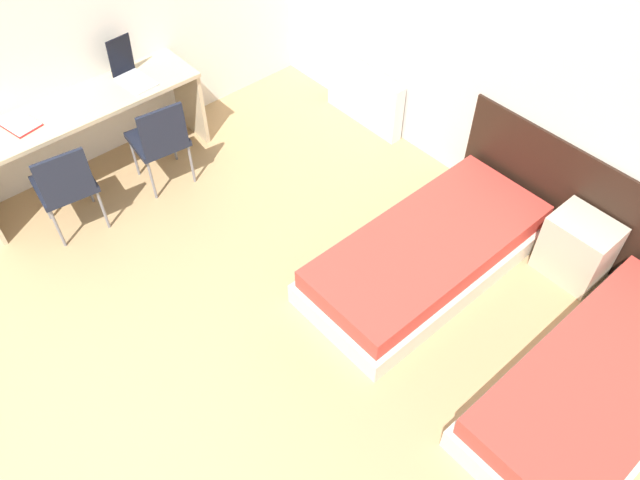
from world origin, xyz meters
name	(u,v)px	position (x,y,z in m)	size (l,w,h in m)	color
ground_plane	(48,477)	(0.00, 0.00, 0.00)	(20.00, 20.00, 0.00)	tan
wall_back	(506,46)	(0.00, 4.06, 1.35)	(6.11, 0.05, 2.70)	silver
wall_left	(90,8)	(-2.58, 2.02, 1.35)	(0.05, 5.04, 2.70)	silver
headboard_panel	(601,218)	(1.15, 4.02, 0.45)	(2.53, 0.03, 0.89)	black
bed_near_window	(427,254)	(0.40, 2.97, 0.17)	(0.92, 2.03, 0.36)	beige
bed_near_door	(601,386)	(1.91, 2.97, 0.17)	(0.92, 2.03, 0.36)	beige
nightstand	(577,248)	(1.15, 3.80, 0.27)	(0.48, 0.37, 0.53)	beige
radiator	(364,96)	(-1.31, 3.94, 0.29)	(0.92, 0.12, 0.59)	silver
desk	(84,122)	(-2.28, 1.58, 0.60)	(0.55, 2.04, 0.77)	#C6B28E
chair_near_laptop	(160,138)	(-1.81, 2.00, 0.49)	(0.48, 0.48, 0.86)	black
chair_near_notebook	(65,183)	(-1.81, 1.15, 0.49)	(0.49, 0.49, 0.86)	black
laptop	(130,72)	(-2.31, 2.10, 0.85)	(0.37, 0.25, 0.37)	silver
open_notebook	(21,124)	(-2.33, 1.12, 0.78)	(0.32, 0.27, 0.02)	#B21E1E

